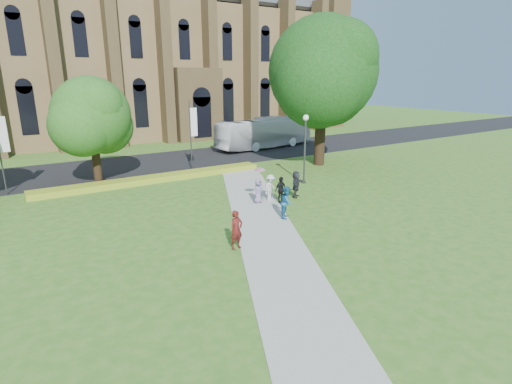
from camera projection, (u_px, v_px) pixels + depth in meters
ground at (273, 228)px, 21.82m from camera, size 160.00×160.00×0.00m
road at (152, 163)px, 37.98m from camera, size 160.00×10.00×0.02m
footpath at (262, 222)px, 22.62m from camera, size 15.58×28.54×0.04m
flower_hedge at (156, 179)px, 31.38m from camera, size 18.00×1.40×0.45m
cathedral at (169, 39)px, 55.49m from camera, size 52.60×18.25×28.00m
streetlamp at (305, 141)px, 30.05m from camera, size 0.44×0.44×5.24m
large_tree at (323, 72)px, 35.12m from camera, size 9.60×9.60×13.20m
street_tree_1 at (91, 116)px, 28.96m from camera, size 5.60×5.60×8.05m
banner_pole_0 at (192, 132)px, 34.25m from camera, size 0.70×0.10×6.00m
banner_pole_1 at (1, 147)px, 26.99m from camera, size 0.70×0.10×6.00m
tour_coach at (264, 133)px, 45.76m from camera, size 12.56×4.24×3.43m
pedestrian_0 at (237, 230)px, 18.87m from camera, size 0.75×0.55×1.89m
pedestrian_1 at (287, 202)px, 23.02m from camera, size 1.15×1.14×1.88m
pedestrian_2 at (270, 188)px, 26.26m from camera, size 1.29×1.02×1.75m
pedestrian_3 at (281, 190)px, 25.84m from camera, size 1.08×0.64×1.72m
pedestrian_4 at (258, 191)px, 25.78m from camera, size 0.91×0.77×1.59m
pedestrian_5 at (296, 184)px, 27.03m from camera, size 1.64×1.47×1.81m
parasol at (260, 174)px, 25.65m from camera, size 0.80×0.80×0.63m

